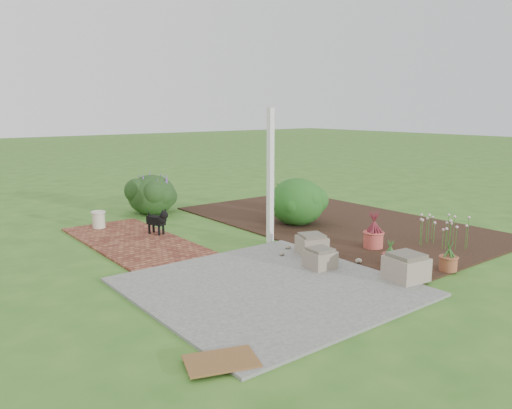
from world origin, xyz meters
TOP-DOWN VIEW (x-y plane):
  - ground at (0.00, 0.00)m, footprint 80.00×80.00m
  - concrete_patio at (-1.25, -1.75)m, footprint 3.50×3.50m
  - brick_path at (-1.70, 1.75)m, footprint 1.60×3.50m
  - garden_bed at (2.50, 0.50)m, footprint 4.00×7.00m
  - veranda_post at (0.30, 0.10)m, footprint 0.10×0.10m
  - stone_trough_near at (0.48, -2.78)m, footprint 0.57×0.57m
  - stone_trough_mid at (-0.11, -1.62)m, footprint 0.44×0.44m
  - stone_trough_far at (0.31, -1.00)m, footprint 0.58×0.58m
  - coir_doormat at (-2.98, -3.13)m, footprint 0.82×0.66m
  - black_dog at (-1.13, 1.85)m, footprint 0.29×0.55m
  - cream_ceramic_urn at (-1.86, 3.08)m, footprint 0.27×0.27m
  - evergreen_shrub at (1.69, 0.88)m, footprint 1.44×1.44m
  - agapanthus_clump_back at (2.46, 2.07)m, footprint 1.04×1.04m
  - agapanthus_clump_front at (2.58, 2.20)m, footprint 1.01×1.01m
  - pink_flower_patch at (2.59, -2.06)m, footprint 0.91×0.91m
  - terracotta_pot_bronze at (1.50, -1.36)m, footprint 0.44×0.44m
  - terracotta_pot_small_left at (0.89, -2.19)m, footprint 0.25×0.25m
  - terracotta_pot_small_right at (1.38, -2.91)m, footprint 0.34×0.34m
  - purple_flowering_bush at (-0.25, 3.87)m, footprint 1.41×1.41m

SIDE VIEW (x-z plane):
  - ground at x=0.00m, z-range 0.00..0.00m
  - garden_bed at x=2.50m, z-range 0.00..0.03m
  - concrete_patio at x=-1.25m, z-range 0.00..0.04m
  - brick_path at x=-1.70m, z-range 0.00..0.04m
  - coir_doormat at x=-2.98m, z-range 0.04..0.06m
  - terracotta_pot_small_left at x=0.89m, z-range 0.03..0.22m
  - terracotta_pot_small_right at x=1.38m, z-range 0.03..0.25m
  - terracotta_pot_bronze at x=1.50m, z-range 0.03..0.31m
  - stone_trough_mid at x=-0.11m, z-range 0.04..0.31m
  - stone_trough_far at x=0.31m, z-range 0.04..0.34m
  - stone_trough_near at x=0.48m, z-range 0.04..0.38m
  - cream_ceramic_urn at x=-1.86m, z-range 0.04..0.38m
  - pink_flower_patch at x=2.59m, z-range 0.03..0.59m
  - black_dog at x=-1.13m, z-range 0.09..0.57m
  - agapanthus_clump_back at x=2.46m, z-range 0.03..0.90m
  - agapanthus_clump_front at x=2.58m, z-range 0.03..0.91m
  - purple_flowering_bush at x=-0.25m, z-range 0.00..0.97m
  - evergreen_shrub at x=1.69m, z-range 0.03..1.05m
  - veranda_post at x=0.30m, z-range 0.00..2.50m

